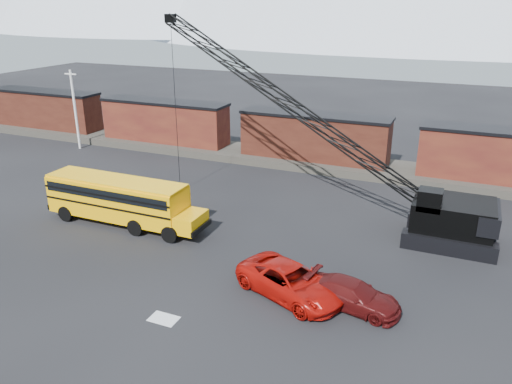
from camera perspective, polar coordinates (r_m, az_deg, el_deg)
ground at (r=28.17m, az=-6.88°, el=-9.66°), size 160.00×160.00×0.00m
gravel_berm at (r=46.73m, az=6.56°, el=3.46°), size 120.00×5.00×0.70m
boxcar_west_far at (r=62.83m, az=-22.83°, el=8.76°), size 13.70×3.10×4.17m
boxcar_west_near at (r=52.72m, az=-10.35°, el=7.98°), size 13.70×3.10×4.17m
boxcar_mid at (r=46.07m, az=6.68°, el=6.32°), size 13.70×3.10×4.17m
boxcar_east_near at (r=44.47m, az=26.84°, el=3.65°), size 13.70×3.10×4.17m
utility_pole at (r=54.25m, az=-19.98°, el=8.94°), size 1.40×0.24×8.00m
snow_patch at (r=25.11m, az=-10.50°, el=-14.06°), size 1.40×0.90×0.02m
school_bus at (r=34.81m, az=-15.13°, el=-0.83°), size 11.65×2.65×3.19m
red_pickup at (r=26.06m, az=4.01°, el=-10.15°), size 6.62×4.84×1.67m
maroon_suv at (r=25.63m, az=11.02°, el=-11.46°), size 5.09×2.81×1.40m
crawler_crane at (r=33.90m, az=5.49°, el=8.84°), size 23.71×4.20×13.66m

